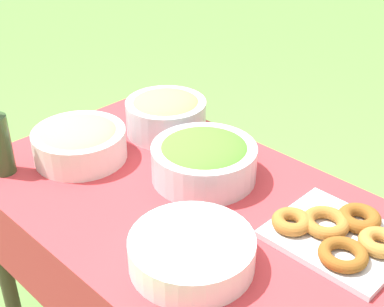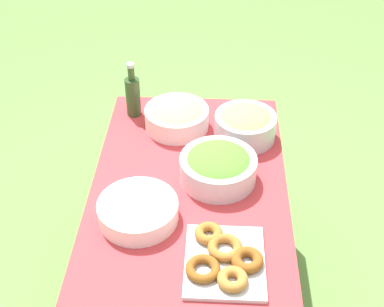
% 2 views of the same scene
% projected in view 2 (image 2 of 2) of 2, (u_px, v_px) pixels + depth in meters
% --- Properties ---
extents(ground_plane, '(14.00, 14.00, 0.00)m').
position_uv_depth(ground_plane, '(190.00, 298.00, 2.45)').
color(ground_plane, '#609342').
extents(picnic_table, '(1.15, 0.73, 0.72)m').
position_uv_depth(picnic_table, '(190.00, 203.00, 2.08)').
color(picnic_table, '#B73338').
rests_on(picnic_table, ground_plane).
extents(salad_bowl, '(0.29, 0.29, 0.12)m').
position_uv_depth(salad_bowl, '(218.00, 166.00, 1.98)').
color(salad_bowl, silver).
rests_on(salad_bowl, picnic_table).
extents(pasta_bowl, '(0.27, 0.27, 0.11)m').
position_uv_depth(pasta_bowl, '(177.00, 116.00, 2.25)').
color(pasta_bowl, silver).
rests_on(pasta_bowl, picnic_table).
extents(donut_platter, '(0.32, 0.28, 0.05)m').
position_uv_depth(donut_platter, '(224.00, 259.00, 1.68)').
color(donut_platter, silver).
rests_on(donut_platter, picnic_table).
extents(plate_stack, '(0.28, 0.28, 0.07)m').
position_uv_depth(plate_stack, '(138.00, 211.00, 1.83)').
color(plate_stack, white).
rests_on(plate_stack, picnic_table).
extents(olive_oil_bottle, '(0.06, 0.06, 0.25)m').
position_uv_depth(olive_oil_bottle, '(133.00, 95.00, 2.30)').
color(olive_oil_bottle, '#2D4723').
rests_on(olive_oil_bottle, picnic_table).
extents(fruit_bowl, '(0.25, 0.25, 0.13)m').
position_uv_depth(fruit_bowl, '(245.00, 124.00, 2.18)').
color(fruit_bowl, silver).
rests_on(fruit_bowl, picnic_table).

